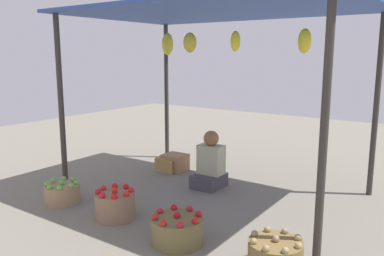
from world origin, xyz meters
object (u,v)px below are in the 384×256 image
basket_red_tomatoes (115,205)px  basket_potatoes (275,255)px  wooden_crate_stacked_rear (175,162)px  vendor_person (210,166)px  basket_red_apples (177,230)px  basket_green_apples (62,193)px  wooden_crate_near_vendor (169,164)px

basket_red_tomatoes → basket_potatoes: 1.88m
wooden_crate_stacked_rear → basket_potatoes: bearing=-36.7°
vendor_person → basket_red_apples: (0.63, -1.59, -0.16)m
basket_green_apples → wooden_crate_stacked_rear: size_ratio=1.22×
basket_potatoes → basket_green_apples: bearing=-179.0°
basket_potatoes → wooden_crate_near_vendor: 3.08m
basket_potatoes → wooden_crate_stacked_rear: bearing=143.3°
vendor_person → wooden_crate_near_vendor: 0.99m
basket_potatoes → basket_red_apples: bearing=-173.9°
vendor_person → basket_red_tomatoes: vendor_person is taller
wooden_crate_near_vendor → basket_green_apples: bearing=-97.5°
basket_red_tomatoes → basket_potatoes: (1.88, 0.02, -0.03)m
vendor_person → wooden_crate_near_vendor: size_ratio=2.28×
wooden_crate_near_vendor → basket_red_apples: bearing=-50.0°
wooden_crate_near_vendor → vendor_person: bearing=-16.2°
basket_red_apples → basket_potatoes: bearing=6.1°
basket_red_apples → wooden_crate_near_vendor: bearing=130.0°
basket_red_apples → basket_potatoes: (0.96, 0.10, -0.01)m
basket_green_apples → wooden_crate_near_vendor: size_ratio=1.24×
basket_potatoes → wooden_crate_near_vendor: basket_potatoes is taller
basket_red_tomatoes → basket_red_apples: size_ratio=0.88×
basket_red_apples → wooden_crate_stacked_rear: bearing=127.8°
basket_green_apples → basket_red_apples: 1.80m
vendor_person → wooden_crate_stacked_rear: size_ratio=2.23×
vendor_person → basket_red_apples: bearing=-68.4°
basket_red_apples → wooden_crate_stacked_rear: basket_red_apples is taller
basket_red_tomatoes → basket_red_apples: basket_red_tomatoes is taller
basket_green_apples → wooden_crate_near_vendor: 1.83m
basket_potatoes → vendor_person: bearing=136.9°
basket_red_apples → basket_green_apples: bearing=178.3°
basket_potatoes → wooden_crate_near_vendor: bearing=145.1°
vendor_person → basket_green_apples: size_ratio=1.83×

